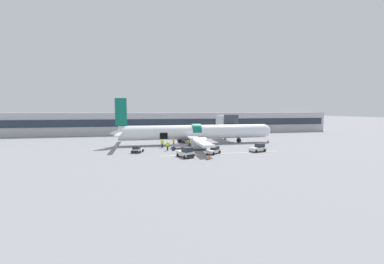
{
  "coord_description": "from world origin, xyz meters",
  "views": [
    {
      "loc": [
        -11.53,
        -45.35,
        7.83
      ],
      "look_at": [
        -1.2,
        4.9,
        3.09
      ],
      "focal_mm": 22.0,
      "sensor_mm": 36.0,
      "label": 1
    }
  ],
  "objects_px": {
    "ground_crew_loader_a": "(162,143)",
    "ground_crew_supervisor": "(189,143)",
    "ground_crew_marshal": "(174,142)",
    "baggage_tug_spare": "(258,148)",
    "airplane": "(194,132)",
    "ground_crew_helper": "(167,146)",
    "ground_crew_loader_b": "(197,142)",
    "suitcase_on_tarmac_spare": "(173,149)",
    "baggage_tug_lead": "(214,151)",
    "baggage_tug_rear": "(137,150)",
    "baggage_tug_mid": "(186,153)",
    "ground_crew_driver": "(192,143)",
    "baggage_cart_loading": "(179,146)"
  },
  "relations": [
    {
      "from": "suitcase_on_tarmac_spare",
      "to": "baggage_tug_lead",
      "type": "bearing_deg",
      "value": -34.18
    },
    {
      "from": "suitcase_on_tarmac_spare",
      "to": "ground_crew_loader_a",
      "type": "bearing_deg",
      "value": 113.95
    },
    {
      "from": "ground_crew_driver",
      "to": "ground_crew_loader_b",
      "type": "bearing_deg",
      "value": 50.13
    },
    {
      "from": "baggage_tug_lead",
      "to": "airplane",
      "type": "bearing_deg",
      "value": 94.19
    },
    {
      "from": "ground_crew_loader_a",
      "to": "ground_crew_loader_b",
      "type": "xyz_separation_m",
      "value": [
        7.58,
        0.68,
        -0.14
      ]
    },
    {
      "from": "baggage_tug_rear",
      "to": "baggage_tug_lead",
      "type": "bearing_deg",
      "value": -16.29
    },
    {
      "from": "baggage_tug_spare",
      "to": "baggage_cart_loading",
      "type": "bearing_deg",
      "value": 154.92
    },
    {
      "from": "baggage_tug_lead",
      "to": "ground_crew_supervisor",
      "type": "xyz_separation_m",
      "value": [
        -2.67,
        9.34,
        0.24
      ]
    },
    {
      "from": "suitcase_on_tarmac_spare",
      "to": "ground_crew_driver",
      "type": "bearing_deg",
      "value": 36.75
    },
    {
      "from": "ground_crew_loader_a",
      "to": "ground_crew_supervisor",
      "type": "relative_size",
      "value": 1.18
    },
    {
      "from": "airplane",
      "to": "baggage_tug_rear",
      "type": "distance_m",
      "value": 15.65
    },
    {
      "from": "baggage_tug_spare",
      "to": "ground_crew_helper",
      "type": "relative_size",
      "value": 1.88
    },
    {
      "from": "baggage_tug_lead",
      "to": "ground_crew_helper",
      "type": "height_order",
      "value": "ground_crew_helper"
    },
    {
      "from": "baggage_tug_rear",
      "to": "ground_crew_loader_b",
      "type": "relative_size",
      "value": 1.74
    },
    {
      "from": "baggage_cart_loading",
      "to": "ground_crew_marshal",
      "type": "xyz_separation_m",
      "value": [
        -0.8,
        2.51,
        0.49
      ]
    },
    {
      "from": "ground_crew_marshal",
      "to": "baggage_tug_spare",
      "type": "bearing_deg",
      "value": -31.39
    },
    {
      "from": "ground_crew_supervisor",
      "to": "airplane",
      "type": "bearing_deg",
      "value": 64.32
    },
    {
      "from": "ground_crew_loader_b",
      "to": "ground_crew_driver",
      "type": "xyz_separation_m",
      "value": [
        -1.32,
        -1.58,
        0.07
      ]
    },
    {
      "from": "baggage_tug_spare",
      "to": "ground_crew_marshal",
      "type": "bearing_deg",
      "value": 148.61
    },
    {
      "from": "baggage_tug_rear",
      "to": "baggage_tug_spare",
      "type": "xyz_separation_m",
      "value": [
        22.53,
        -3.55,
        0.1
      ]
    },
    {
      "from": "baggage_tug_lead",
      "to": "baggage_tug_spare",
      "type": "height_order",
      "value": "baggage_tug_spare"
    },
    {
      "from": "baggage_tug_mid",
      "to": "baggage_cart_loading",
      "type": "bearing_deg",
      "value": 88.61
    },
    {
      "from": "baggage_cart_loading",
      "to": "ground_crew_driver",
      "type": "bearing_deg",
      "value": 15.23
    },
    {
      "from": "baggage_tug_rear",
      "to": "ground_crew_loader_b",
      "type": "xyz_separation_m",
      "value": [
        12.57,
        5.48,
        0.26
      ]
    },
    {
      "from": "ground_crew_supervisor",
      "to": "ground_crew_helper",
      "type": "height_order",
      "value": "ground_crew_helper"
    },
    {
      "from": "ground_crew_loader_a",
      "to": "suitcase_on_tarmac_spare",
      "type": "bearing_deg",
      "value": -66.05
    },
    {
      "from": "airplane",
      "to": "ground_crew_supervisor",
      "type": "height_order",
      "value": "airplane"
    },
    {
      "from": "baggage_cart_loading",
      "to": "ground_crew_helper",
      "type": "relative_size",
      "value": 2.27
    },
    {
      "from": "ground_crew_supervisor",
      "to": "ground_crew_loader_b",
      "type": "bearing_deg",
      "value": 3.7
    },
    {
      "from": "baggage_tug_mid",
      "to": "ground_crew_helper",
      "type": "bearing_deg",
      "value": 108.2
    },
    {
      "from": "baggage_tug_spare",
      "to": "ground_crew_supervisor",
      "type": "relative_size",
      "value": 2.22
    },
    {
      "from": "airplane",
      "to": "baggage_tug_lead",
      "type": "bearing_deg",
      "value": -85.81
    },
    {
      "from": "baggage_tug_spare",
      "to": "baggage_tug_rear",
      "type": "bearing_deg",
      "value": 171.04
    },
    {
      "from": "baggage_cart_loading",
      "to": "ground_crew_marshal",
      "type": "bearing_deg",
      "value": 107.68
    },
    {
      "from": "baggage_tug_lead",
      "to": "baggage_tug_spare",
      "type": "bearing_deg",
      "value": 2.71
    },
    {
      "from": "ground_crew_driver",
      "to": "baggage_cart_loading",
      "type": "bearing_deg",
      "value": -164.77
    },
    {
      "from": "ground_crew_marshal",
      "to": "suitcase_on_tarmac_spare",
      "type": "xyz_separation_m",
      "value": [
        -0.67,
        -5.0,
        -0.56
      ]
    },
    {
      "from": "baggage_tug_mid",
      "to": "baggage_cart_loading",
      "type": "relative_size",
      "value": 0.85
    },
    {
      "from": "ground_crew_loader_b",
      "to": "ground_crew_helper",
      "type": "bearing_deg",
      "value": -147.48
    },
    {
      "from": "baggage_tug_lead",
      "to": "ground_crew_marshal",
      "type": "relative_size",
      "value": 1.83
    },
    {
      "from": "baggage_tug_lead",
      "to": "baggage_tug_rear",
      "type": "relative_size",
      "value": 1.2
    },
    {
      "from": "baggage_tug_mid",
      "to": "baggage_tug_rear",
      "type": "bearing_deg",
      "value": 143.25
    },
    {
      "from": "airplane",
      "to": "ground_crew_helper",
      "type": "height_order",
      "value": "airplane"
    },
    {
      "from": "baggage_tug_mid",
      "to": "ground_crew_marshal",
      "type": "distance_m",
      "value": 11.67
    },
    {
      "from": "baggage_tug_mid",
      "to": "baggage_cart_loading",
      "type": "height_order",
      "value": "baggage_tug_mid"
    },
    {
      "from": "ground_crew_helper",
      "to": "baggage_cart_loading",
      "type": "bearing_deg",
      "value": 37.53
    },
    {
      "from": "airplane",
      "to": "ground_crew_driver",
      "type": "height_order",
      "value": "airplane"
    },
    {
      "from": "airplane",
      "to": "suitcase_on_tarmac_spare",
      "type": "xyz_separation_m",
      "value": [
        -5.8,
        -8.35,
        -2.31
      ]
    },
    {
      "from": "baggage_cart_loading",
      "to": "baggage_tug_spare",
      "type": "bearing_deg",
      "value": -25.08
    },
    {
      "from": "ground_crew_supervisor",
      "to": "suitcase_on_tarmac_spare",
      "type": "xyz_separation_m",
      "value": [
        -4.08,
        -4.76,
        -0.44
      ]
    }
  ]
}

